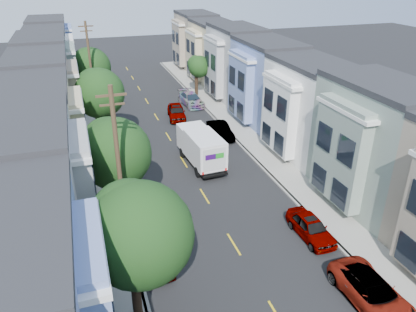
% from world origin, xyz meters
% --- Properties ---
extents(ground, '(160.00, 160.00, 0.00)m').
position_xyz_m(ground, '(0.00, 0.00, 0.00)').
color(ground, black).
rests_on(ground, ground).
extents(road_slab, '(12.00, 70.00, 0.02)m').
position_xyz_m(road_slab, '(0.00, 15.00, 0.01)').
color(road_slab, black).
rests_on(road_slab, ground).
extents(curb_left, '(0.30, 70.00, 0.15)m').
position_xyz_m(curb_left, '(-6.05, 15.00, 0.07)').
color(curb_left, gray).
rests_on(curb_left, ground).
extents(curb_right, '(0.30, 70.00, 0.15)m').
position_xyz_m(curb_right, '(6.05, 15.00, 0.07)').
color(curb_right, gray).
rests_on(curb_right, ground).
extents(sidewalk_left, '(2.60, 70.00, 0.15)m').
position_xyz_m(sidewalk_left, '(-7.35, 15.00, 0.07)').
color(sidewalk_left, gray).
rests_on(sidewalk_left, ground).
extents(sidewalk_right, '(2.60, 70.00, 0.15)m').
position_xyz_m(sidewalk_right, '(7.35, 15.00, 0.07)').
color(sidewalk_right, gray).
rests_on(sidewalk_right, ground).
extents(centerline, '(0.12, 70.00, 0.01)m').
position_xyz_m(centerline, '(0.00, 15.00, 0.00)').
color(centerline, gold).
rests_on(centerline, ground).
extents(townhouse_row_left, '(5.00, 70.00, 8.50)m').
position_xyz_m(townhouse_row_left, '(-11.15, 15.00, 0.00)').
color(townhouse_row_left, white).
rests_on(townhouse_row_left, ground).
extents(townhouse_row_right, '(5.00, 70.00, 8.50)m').
position_xyz_m(townhouse_row_right, '(11.15, 15.00, 0.00)').
color(townhouse_row_right, white).
rests_on(townhouse_row_right, ground).
extents(tree_b, '(4.70, 4.70, 7.72)m').
position_xyz_m(tree_b, '(-6.30, -4.49, 5.35)').
color(tree_b, black).
rests_on(tree_b, ground).
extents(tree_c, '(4.70, 4.70, 7.10)m').
position_xyz_m(tree_c, '(-6.30, 5.35, 4.73)').
color(tree_c, black).
rests_on(tree_c, ground).
extents(tree_d, '(4.46, 4.46, 7.54)m').
position_xyz_m(tree_d, '(-6.30, 17.21, 5.28)').
color(tree_d, black).
rests_on(tree_d, ground).
extents(tree_e, '(4.70, 4.70, 6.86)m').
position_xyz_m(tree_e, '(-6.30, 30.94, 4.50)').
color(tree_e, black).
rests_on(tree_e, ground).
extents(tree_far_r, '(2.76, 2.76, 5.18)m').
position_xyz_m(tree_far_r, '(6.89, 30.24, 3.74)').
color(tree_far_r, black).
rests_on(tree_far_r, ground).
extents(utility_pole_near, '(1.60, 0.26, 10.00)m').
position_xyz_m(utility_pole_near, '(-6.30, 2.00, 5.15)').
color(utility_pole_near, '#42301E').
rests_on(utility_pole_near, ground).
extents(utility_pole_far, '(1.60, 0.26, 10.00)m').
position_xyz_m(utility_pole_far, '(-6.30, 28.00, 5.15)').
color(utility_pole_far, '#42301E').
rests_on(utility_pole_far, ground).
extents(fedex_truck, '(2.38, 6.19, 2.97)m').
position_xyz_m(fedex_truck, '(1.33, 11.19, 1.66)').
color(fedex_truck, silver).
rests_on(fedex_truck, ground).
extents(lead_sedan, '(2.48, 4.97, 1.54)m').
position_xyz_m(lead_sedan, '(2.06, 22.82, 0.77)').
color(lead_sedan, black).
rests_on(lead_sedan, ground).
extents(parked_left_c, '(1.64, 3.99, 1.28)m').
position_xyz_m(parked_left_c, '(-4.90, -0.39, 0.64)').
color(parked_left_c, silver).
rests_on(parked_left_c, ground).
extents(parked_left_d, '(2.56, 4.84, 1.30)m').
position_xyz_m(parked_left_d, '(-4.90, 13.76, 0.65)').
color(parked_left_d, '#540710').
rests_on(parked_left_d, ground).
extents(parked_right_a, '(2.38, 5.09, 1.41)m').
position_xyz_m(parked_right_a, '(4.90, -6.63, 0.71)').
color(parked_right_a, '#565E65').
rests_on(parked_right_a, ground).
extents(parked_right_b, '(1.75, 4.34, 1.40)m').
position_xyz_m(parked_right_b, '(4.90, -0.75, 0.70)').
color(parked_right_b, silver).
rests_on(parked_right_b, ground).
extents(parked_right_c, '(1.59, 4.37, 1.45)m').
position_xyz_m(parked_right_c, '(4.90, 16.27, 0.72)').
color(parked_right_c, black).
rests_on(parked_right_c, ground).
extents(parked_right_d, '(2.46, 5.03, 1.46)m').
position_xyz_m(parked_right_d, '(4.90, 26.79, 0.73)').
color(parked_right_d, black).
rests_on(parked_right_d, ground).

